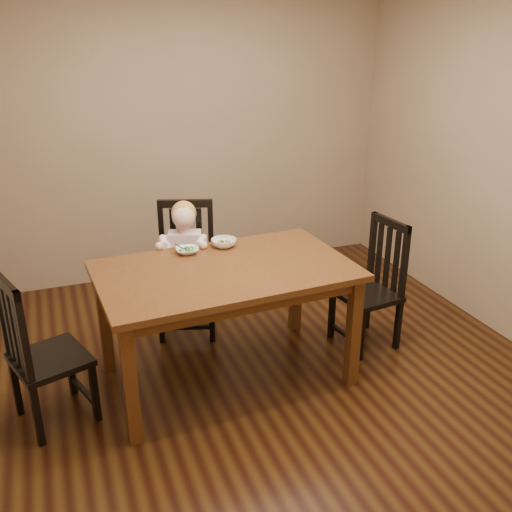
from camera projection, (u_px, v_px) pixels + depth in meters
name	position (u px, v px, depth m)	size (l,w,h in m)	color
room	(261.00, 189.00, 3.63)	(4.01, 4.01, 2.71)	#3B230C
dining_table	(225.00, 281.00, 3.79)	(1.72, 1.09, 0.83)	#4B2911
chair_child	(187.00, 271.00, 4.54)	(0.57, 0.55, 1.05)	black
chair_left	(41.00, 354.00, 3.42)	(0.53, 0.55, 1.01)	black
chair_right	(372.00, 286.00, 4.33)	(0.46, 0.48, 1.00)	black
toddler	(186.00, 256.00, 4.43)	(0.34, 0.42, 0.58)	silver
bowl_peas	(187.00, 251.00, 3.99)	(0.16, 0.16, 0.04)	white
bowl_veg	(224.00, 243.00, 4.11)	(0.18, 0.18, 0.06)	white
fork	(182.00, 249.00, 3.95)	(0.09, 0.11, 0.05)	silver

